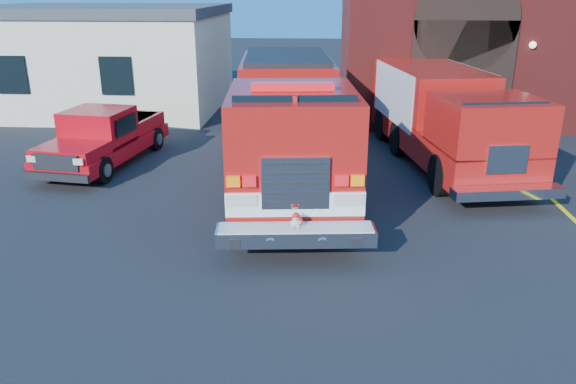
# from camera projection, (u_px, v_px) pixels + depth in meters

# --- Properties ---
(ground) EXTENTS (100.00, 100.00, 0.00)m
(ground) POSITION_uv_depth(u_px,v_px,m) (291.00, 228.00, 12.51)
(ground) COLOR black
(ground) RESTS_ON ground
(parking_stripe_near) EXTENTS (0.12, 3.00, 0.01)m
(parking_stripe_near) POSITION_uv_depth(u_px,v_px,m) (572.00, 218.00, 13.06)
(parking_stripe_near) COLOR yellow
(parking_stripe_near) RESTS_ON ground
(parking_stripe_mid) EXTENTS (0.12, 3.00, 0.01)m
(parking_stripe_mid) POSITION_uv_depth(u_px,v_px,m) (529.00, 177.00, 15.87)
(parking_stripe_mid) COLOR yellow
(parking_stripe_mid) RESTS_ON ground
(parking_stripe_far) EXTENTS (0.12, 3.00, 0.01)m
(parking_stripe_far) POSITION_uv_depth(u_px,v_px,m) (498.00, 149.00, 18.68)
(parking_stripe_far) COLOR yellow
(parking_stripe_far) RESTS_ON ground
(fire_station) EXTENTS (15.20, 10.20, 8.45)m
(fire_station) POSITION_uv_depth(u_px,v_px,m) (524.00, 8.00, 23.63)
(fire_station) COLOR maroon
(fire_station) RESTS_ON ground
(side_building) EXTENTS (10.20, 8.20, 4.35)m
(side_building) POSITION_uv_depth(u_px,v_px,m) (103.00, 57.00, 24.49)
(side_building) COLOR #E9E5C2
(side_building) RESTS_ON ground
(fire_engine) EXTENTS (3.77, 10.55, 3.18)m
(fire_engine) POSITION_uv_depth(u_px,v_px,m) (289.00, 121.00, 15.18)
(fire_engine) COLOR black
(fire_engine) RESTS_ON ground
(pickup_truck) EXTENTS (2.59, 5.47, 1.72)m
(pickup_truck) POSITION_uv_depth(u_px,v_px,m) (104.00, 138.00, 16.85)
(pickup_truck) COLOR black
(pickup_truck) RESTS_ON ground
(secondary_truck) EXTENTS (3.91, 8.64, 2.70)m
(secondary_truck) POSITION_uv_depth(u_px,v_px,m) (445.00, 115.00, 16.78)
(secondary_truck) COLOR black
(secondary_truck) RESTS_ON ground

